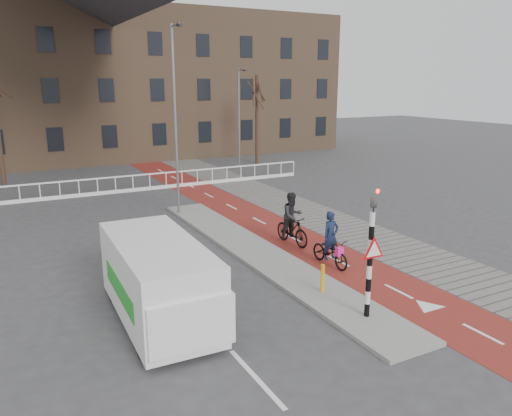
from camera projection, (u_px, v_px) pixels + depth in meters
name	position (u px, v px, depth m)	size (l,w,h in m)	color
ground	(339.00, 289.00, 15.42)	(120.00, 120.00, 0.00)	#38383A
bike_lane	(240.00, 211.00, 24.66)	(2.50, 60.00, 0.01)	maroon
sidewalk	(288.00, 205.00, 25.93)	(3.00, 60.00, 0.01)	slate
curb_island	(258.00, 253.00, 18.51)	(1.80, 16.00, 0.12)	gray
traffic_signal	(371.00, 250.00, 12.92)	(0.80, 0.80, 3.68)	black
bollard	(323.00, 278.00, 14.85)	(0.12, 0.12, 0.85)	#FEB50E
cyclist_near	(330.00, 248.00, 17.25)	(0.73, 1.87, 1.93)	black
cyclist_far	(292.00, 223.00, 19.45)	(0.95, 2.00, 2.08)	black
van	(158.00, 279.00, 13.21)	(2.17, 5.13, 2.18)	white
railing	(79.00, 192.00, 27.63)	(28.00, 0.10, 0.99)	silver
townhouse_row	(66.00, 61.00, 39.53)	(46.00, 10.00, 15.90)	#7F6047
tree_right	(257.00, 120.00, 38.28)	(0.25, 0.25, 6.70)	black
streetlight_near	(175.00, 124.00, 22.86)	(0.12, 0.12, 8.69)	slate
streetlight_right	(239.00, 119.00, 36.41)	(0.12, 0.12, 7.13)	slate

